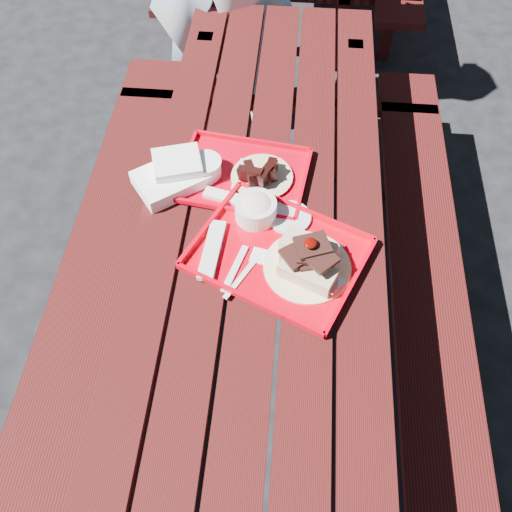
{
  "coord_description": "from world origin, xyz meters",
  "views": [
    {
      "loc": [
        0.08,
        -1.05,
        2.1
      ],
      "look_at": [
        0.0,
        -0.15,
        0.82
      ],
      "focal_mm": 40.0,
      "sensor_mm": 36.0,
      "label": 1
    }
  ],
  "objects": [
    {
      "name": "white_cloth",
      "position": [
        -0.29,
        0.16,
        0.79
      ],
      "size": [
        0.26,
        0.25,
        0.09
      ],
      "color": "white",
      "rests_on": "picnic_table_near"
    },
    {
      "name": "near_tray",
      "position": [
        0.07,
        -0.08,
        0.79
      ],
      "size": [
        0.57,
        0.52,
        0.15
      ],
      "color": "red",
      "rests_on": "picnic_table_near"
    },
    {
      "name": "ground",
      "position": [
        0.0,
        0.0,
        0.0
      ],
      "size": [
        60.0,
        60.0,
        0.0
      ],
      "primitive_type": "plane",
      "color": "black",
      "rests_on": "ground"
    },
    {
      "name": "picnic_table_near",
      "position": [
        -0.0,
        0.0,
        0.56
      ],
      "size": [
        1.41,
        2.4,
        0.75
      ],
      "color": "#420C0F",
      "rests_on": "ground"
    },
    {
      "name": "far_tray",
      "position": [
        -0.08,
        0.2,
        0.77
      ],
      "size": [
        0.44,
        0.36,
        0.07
      ],
      "color": "red",
      "rests_on": "picnic_table_near"
    }
  ]
}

